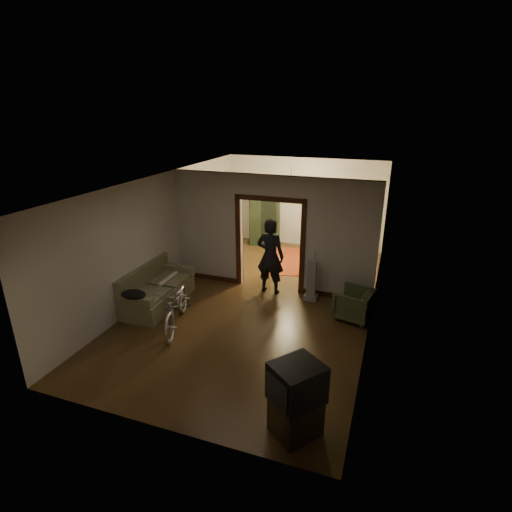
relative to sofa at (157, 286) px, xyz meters
The scene contains 24 objects.
floor 2.39m from the sofa, 25.47° to the left, with size 5.00×8.50×0.01m, color #392512.
ceiling 3.32m from the sofa, 25.47° to the left, with size 5.00×8.50×0.01m, color white.
wall_back 5.75m from the sofa, 68.09° to the left, with size 5.00×0.02×2.80m, color beige.
wall_left 1.44m from the sofa, 110.91° to the left, with size 0.02×8.50×2.80m, color beige.
wall_right 4.82m from the sofa, 12.31° to the left, with size 0.02×8.50×2.80m, color beige.
partition_wall 2.91m from the sofa, 39.72° to the left, with size 5.00×0.14×2.80m, color beige.
door_casing 2.83m from the sofa, 39.72° to the left, with size 1.74×0.20×2.32m, color #391C0D.
far_window 6.03m from the sofa, 61.65° to the left, with size 0.98×0.06×1.28m, color black.
chandelier 4.52m from the sofa, 58.91° to the left, with size 0.24×0.24×0.24m, color #FFE0A5.
light_switch 3.67m from the sofa, 27.99° to the left, with size 0.08×0.01×0.12m, color silver.
sofa is the anchor object (origin of this frame).
rolled_paper 0.33m from the sofa, 71.57° to the left, with size 0.10×0.10×0.76m, color beige.
jacket 0.94m from the sofa, 86.86° to the right, with size 0.52×0.39×0.15m, color black.
bicycle 1.13m from the sofa, 37.10° to the right, with size 0.64×1.83×0.96m, color silver.
armchair 4.35m from the sofa, 11.21° to the left, with size 0.72×0.74×0.67m, color #47512D.
tv_stand 4.73m from the sofa, 34.51° to the right, with size 0.59×0.53×0.53m, color black.
crt_tv 4.74m from the sofa, 34.51° to the right, with size 0.64×0.57×0.55m, color black.
vacuum 3.52m from the sofa, 23.48° to the left, with size 0.30×0.24×0.97m, color gray.
person 2.70m from the sofa, 34.30° to the left, with size 0.67×0.44×1.85m, color black.
oriental_rug 4.34m from the sofa, 59.00° to the left, with size 1.73×2.27×0.02m, color maroon.
locker 5.06m from the sofa, 79.48° to the left, with size 0.94×0.52×1.87m, color black.
globe 5.25m from the sofa, 79.48° to the left, with size 0.30×0.30×0.30m, color #1E5972.
desk 5.62m from the sofa, 56.55° to the left, with size 1.03×0.58×0.76m, color black.
desk_chair 5.28m from the sofa, 57.58° to the left, with size 0.39×0.39×0.87m, color black.
Camera 1 is at (2.72, -7.96, 4.25)m, focal length 28.00 mm.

